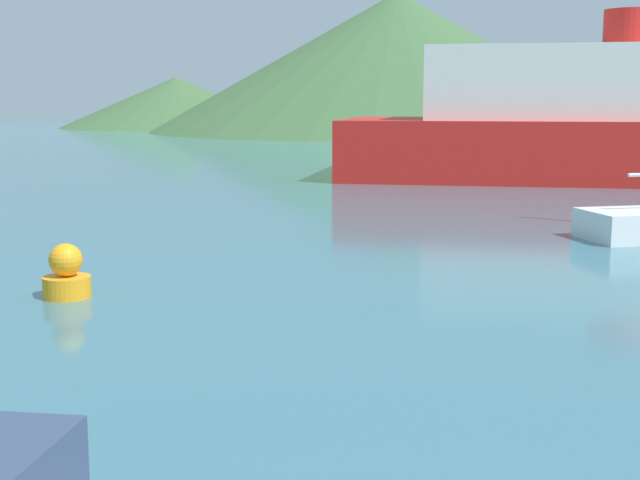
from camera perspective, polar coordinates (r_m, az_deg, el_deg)
ferry_distant at (r=41.86m, az=18.96°, el=7.18°), size 25.97×13.36×7.36m
buoy_marker at (r=16.63m, az=-15.92°, el=-2.19°), size 0.86×0.86×0.98m
hill_west at (r=112.55m, az=-9.20°, el=8.69°), size 28.33×28.33×6.14m
hill_central at (r=99.91m, az=4.92°, el=11.27°), size 54.13×54.13×14.97m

